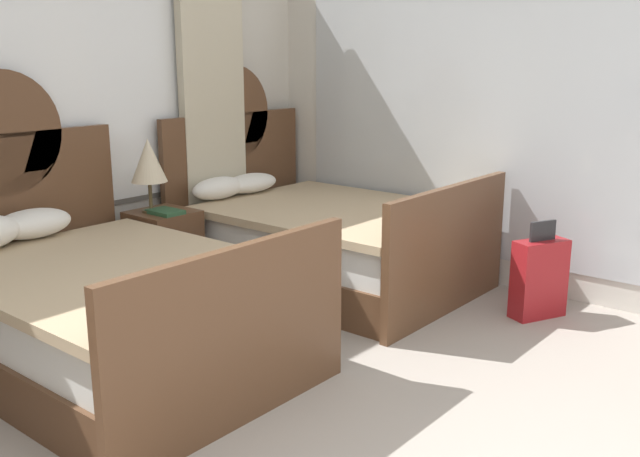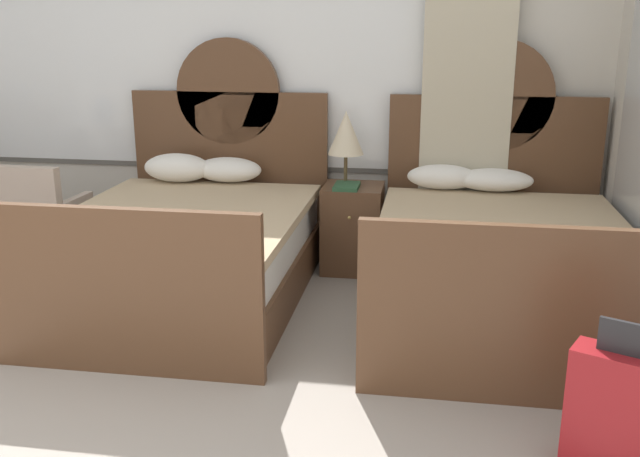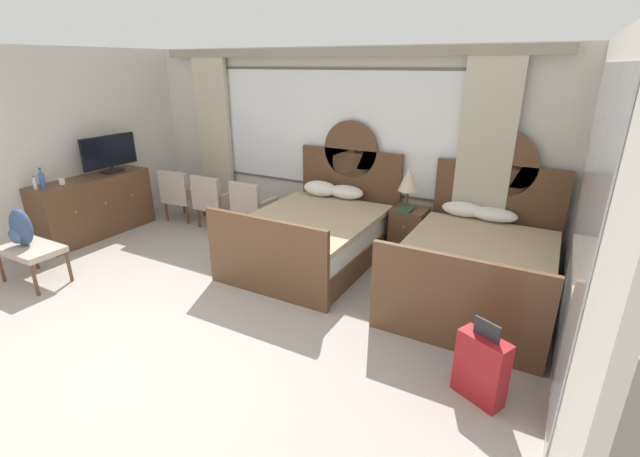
{
  "view_description": "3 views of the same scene",
  "coord_description": "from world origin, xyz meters",
  "px_view_note": "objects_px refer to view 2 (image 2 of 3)",
  "views": [
    {
      "loc": [
        -1.88,
        -0.88,
        1.82
      ],
      "look_at": [
        1.26,
        1.72,
        0.81
      ],
      "focal_mm": 39.89,
      "sensor_mm": 36.0,
      "label": 1
    },
    {
      "loc": [
        1.98,
        -1.78,
        1.84
      ],
      "look_at": [
        1.33,
        2.2,
        0.66
      ],
      "focal_mm": 39.88,
      "sensor_mm": 36.0,
      "label": 2
    },
    {
      "loc": [
        3.02,
        -2.04,
        2.47
      ],
      "look_at": [
        0.99,
        1.62,
        0.89
      ],
      "focal_mm": 24.54,
      "sensor_mm": 36.0,
      "label": 3
    }
  ],
  "objects_px": {
    "bed_near_window": "(190,245)",
    "table_lamp_on_nightstand": "(346,134)",
    "bed_near_mirror": "(499,262)",
    "nightstand_between_beds": "(353,228)",
    "book_on_nightstand": "(347,186)",
    "suitcase_on_floor": "(616,415)",
    "armchair_by_window_left": "(41,214)"
  },
  "relations": [
    {
      "from": "suitcase_on_floor",
      "to": "bed_near_mirror",
      "type": "bearing_deg",
      "value": 101.75
    },
    {
      "from": "nightstand_between_beds",
      "to": "table_lamp_on_nightstand",
      "type": "height_order",
      "value": "table_lamp_on_nightstand"
    },
    {
      "from": "nightstand_between_beds",
      "to": "book_on_nightstand",
      "type": "xyz_separation_m",
      "value": [
        -0.04,
        -0.09,
        0.34
      ]
    },
    {
      "from": "bed_near_mirror",
      "to": "nightstand_between_beds",
      "type": "xyz_separation_m",
      "value": [
        -1.03,
        0.74,
        -0.04
      ]
    },
    {
      "from": "book_on_nightstand",
      "to": "armchair_by_window_left",
      "type": "relative_size",
      "value": 0.31
    },
    {
      "from": "nightstand_between_beds",
      "to": "table_lamp_on_nightstand",
      "type": "relative_size",
      "value": 1.19
    },
    {
      "from": "table_lamp_on_nightstand",
      "to": "armchair_by_window_left",
      "type": "height_order",
      "value": "table_lamp_on_nightstand"
    },
    {
      "from": "nightstand_between_beds",
      "to": "bed_near_window",
      "type": "bearing_deg",
      "value": -144.54
    },
    {
      "from": "armchair_by_window_left",
      "to": "suitcase_on_floor",
      "type": "relative_size",
      "value": 1.22
    },
    {
      "from": "book_on_nightstand",
      "to": "suitcase_on_floor",
      "type": "bearing_deg",
      "value": -58.71
    },
    {
      "from": "bed_near_mirror",
      "to": "book_on_nightstand",
      "type": "bearing_deg",
      "value": 148.52
    },
    {
      "from": "book_on_nightstand",
      "to": "suitcase_on_floor",
      "type": "height_order",
      "value": "suitcase_on_floor"
    },
    {
      "from": "nightstand_between_beds",
      "to": "armchair_by_window_left",
      "type": "height_order",
      "value": "armchair_by_window_left"
    },
    {
      "from": "bed_near_mirror",
      "to": "table_lamp_on_nightstand",
      "type": "distance_m",
      "value": 1.5
    },
    {
      "from": "book_on_nightstand",
      "to": "suitcase_on_floor",
      "type": "distance_m",
      "value": 2.75
    },
    {
      "from": "bed_near_mirror",
      "to": "table_lamp_on_nightstand",
      "type": "relative_size",
      "value": 4.03
    },
    {
      "from": "book_on_nightstand",
      "to": "nightstand_between_beds",
      "type": "bearing_deg",
      "value": 66.24
    },
    {
      "from": "table_lamp_on_nightstand",
      "to": "suitcase_on_floor",
      "type": "distance_m",
      "value": 2.95
    },
    {
      "from": "bed_near_window",
      "to": "armchair_by_window_left",
      "type": "relative_size",
      "value": 2.62
    },
    {
      "from": "nightstand_between_beds",
      "to": "book_on_nightstand",
      "type": "bearing_deg",
      "value": -113.76
    },
    {
      "from": "bed_near_window",
      "to": "suitcase_on_floor",
      "type": "relative_size",
      "value": 3.2
    },
    {
      "from": "bed_near_mirror",
      "to": "suitcase_on_floor",
      "type": "relative_size",
      "value": 3.2
    },
    {
      "from": "bed_near_window",
      "to": "book_on_nightstand",
      "type": "relative_size",
      "value": 8.56
    },
    {
      "from": "bed_near_window",
      "to": "book_on_nightstand",
      "type": "distance_m",
      "value": 1.23
    },
    {
      "from": "armchair_by_window_left",
      "to": "table_lamp_on_nightstand",
      "type": "bearing_deg",
      "value": 12.3
    },
    {
      "from": "bed_near_window",
      "to": "bed_near_mirror",
      "type": "bearing_deg",
      "value": -0.1
    },
    {
      "from": "bed_near_window",
      "to": "table_lamp_on_nightstand",
      "type": "distance_m",
      "value": 1.42
    },
    {
      "from": "table_lamp_on_nightstand",
      "to": "book_on_nightstand",
      "type": "bearing_deg",
      "value": -79.01
    },
    {
      "from": "bed_near_window",
      "to": "table_lamp_on_nightstand",
      "type": "xyz_separation_m",
      "value": [
        0.97,
        0.78,
        0.67
      ]
    },
    {
      "from": "bed_near_window",
      "to": "armchair_by_window_left",
      "type": "xyz_separation_m",
      "value": [
        -1.26,
        0.3,
        0.09
      ]
    },
    {
      "from": "table_lamp_on_nightstand",
      "to": "book_on_nightstand",
      "type": "xyz_separation_m",
      "value": [
        0.03,
        -0.13,
        -0.37
      ]
    },
    {
      "from": "table_lamp_on_nightstand",
      "to": "book_on_nightstand",
      "type": "distance_m",
      "value": 0.39
    }
  ]
}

